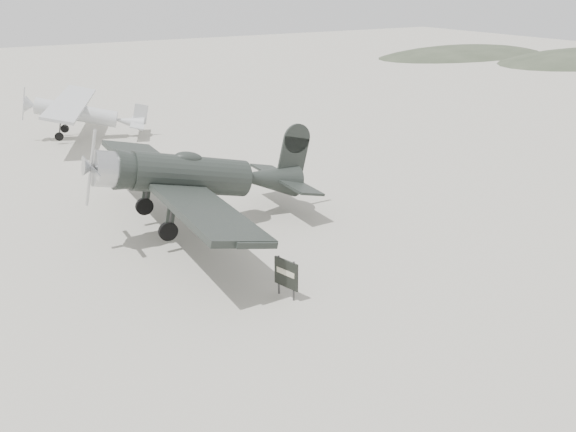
# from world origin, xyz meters

# --- Properties ---
(ground) EXTENTS (160.00, 160.00, 0.00)m
(ground) POSITION_xyz_m (0.00, 0.00, 0.00)
(ground) COLOR #A19C8F
(ground) RESTS_ON ground
(hill_northeast) EXTENTS (32.00, 16.00, 5.20)m
(hill_northeast) POSITION_xyz_m (50.00, 40.00, 0.00)
(hill_northeast) COLOR #303829
(hill_northeast) RESTS_ON ground
(lowwing_monoplane) EXTENTS (9.02, 12.49, 4.07)m
(lowwing_monoplane) POSITION_xyz_m (-1.75, 4.32, 2.15)
(lowwing_monoplane) COLOR black
(lowwing_monoplane) RESTS_ON ground
(highwing_monoplane) EXTENTS (7.28, 10.08, 2.88)m
(highwing_monoplane) POSITION_xyz_m (-2.93, 20.83, 1.80)
(highwing_monoplane) COLOR #A5A8AA
(highwing_monoplane) RESTS_ON ground
(sign_board) EXTENTS (0.35, 0.90, 1.33)m
(sign_board) POSITION_xyz_m (-1.61, -2.00, 0.80)
(sign_board) COLOR #333333
(sign_board) RESTS_ON ground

